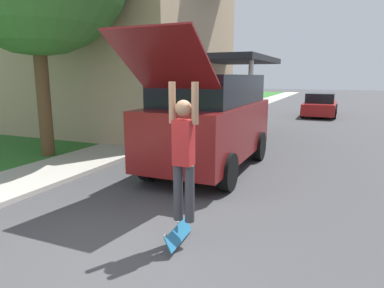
% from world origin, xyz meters
% --- Properties ---
extents(ground_plane, '(120.00, 120.00, 0.00)m').
position_xyz_m(ground_plane, '(0.00, 0.00, 0.00)').
color(ground_plane, '#3D3D3F').
extents(lawn, '(10.00, 80.00, 0.08)m').
position_xyz_m(lawn, '(-8.00, 6.00, 0.04)').
color(lawn, '#2D6B28').
rests_on(lawn, ground_plane).
extents(sidewalk, '(1.80, 80.00, 0.10)m').
position_xyz_m(sidewalk, '(-3.60, 6.00, 0.05)').
color(sidewalk, '#ADA89E').
rests_on(sidewalk, ground_plane).
extents(house, '(13.19, 7.94, 8.69)m').
position_xyz_m(house, '(-7.38, 9.15, 4.60)').
color(house, tan).
rests_on(house, lawn).
extents(suv_parked, '(2.04, 5.35, 3.05)m').
position_xyz_m(suv_parked, '(-0.24, 4.43, 1.25)').
color(suv_parked, maroon).
rests_on(suv_parked, ground_plane).
extents(car_down_street, '(1.84, 4.29, 1.33)m').
position_xyz_m(car_down_street, '(1.55, 17.82, 0.63)').
color(car_down_street, maroon).
rests_on(car_down_street, ground_plane).
extents(skateboarder, '(0.41, 0.22, 1.87)m').
position_xyz_m(skateboarder, '(0.80, 0.61, 1.30)').
color(skateboarder, '#38383D').
rests_on(skateboarder, ground_plane).
extents(skateboard, '(0.23, 0.82, 0.27)m').
position_xyz_m(skateboard, '(0.73, 0.58, 0.15)').
color(skateboard, '#236B99').
rests_on(skateboard, ground_plane).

